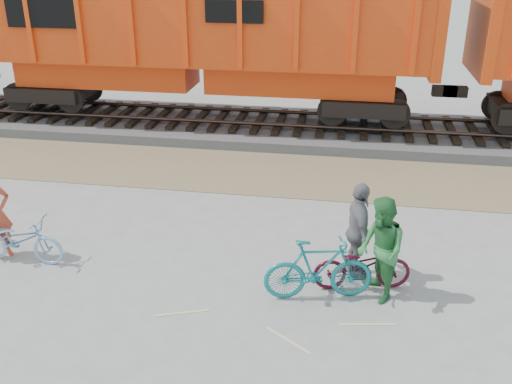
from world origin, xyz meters
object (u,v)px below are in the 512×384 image
bicycle_teal (318,269)px  bicycle_blue (19,240)px  hopper_car_center (200,34)px  person_man (381,250)px  bicycle_maroon (362,266)px  person_woman (358,231)px

bicycle_teal → bicycle_blue: bearing=74.5°
hopper_car_center → bicycle_blue: hopper_car_center is taller
hopper_car_center → person_man: hopper_car_center is taller
bicycle_maroon → bicycle_teal: bearing=107.9°
bicycle_blue → bicycle_teal: (5.61, -0.28, 0.10)m
bicycle_maroon → person_man: (0.27, -0.22, 0.47)m
bicycle_blue → person_woman: size_ratio=0.96×
hopper_car_center → person_woman: size_ratio=7.77×
person_man → bicycle_teal: bearing=-101.3°
bicycle_blue → bicycle_teal: bicycle_teal is taller
bicycle_maroon → person_woman: bearing=1.7°
hopper_car_center → person_man: size_ratio=7.69×
hopper_car_center → bicycle_teal: bearing=-64.3°
hopper_car_center → bicycle_maroon: size_ratio=8.26×
bicycle_blue → bicycle_maroon: bicycle_blue is taller
bicycle_teal → person_woman: (0.63, 0.82, 0.35)m
person_woman → person_man: bearing=-162.4°
bicycle_blue → person_woman: 6.28m
hopper_car_center → person_man: (5.31, -8.77, -2.10)m
hopper_car_center → bicycle_blue: 9.15m
bicycle_blue → bicycle_teal: size_ratio=0.95×
bicycle_maroon → person_man: person_man is taller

